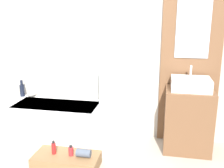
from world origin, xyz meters
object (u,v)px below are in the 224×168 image
Objects in this scene: vase_tall_dark at (22,90)px; vase_round_light at (31,93)px; bathtub at (57,122)px; sink at (191,84)px; bottle_soap_secondary at (71,151)px; bottle_soap_primary at (54,148)px; wooden_step_bench at (67,161)px.

vase_tall_dark is 1.96× the size of vase_round_light.
sink reaches higher than bathtub.
vase_round_light is at bearing 136.90° from bottle_soap_secondary.
bottle_soap_primary is (0.67, -0.82, -0.36)m from vase_round_light.
vase_round_light is 1.12m from bottle_soap_primary.
bottle_soap_primary is 1.28× the size of bottle_soap_secondary.
sink is at bearing 27.66° from bottle_soap_secondary.
bathtub is 3.08× the size of sink.
vase_tall_dark is (-0.98, 0.84, 0.54)m from wooden_step_bench.
wooden_step_bench is at bearing -40.89° from vase_tall_dark.
bathtub is 0.76m from vase_tall_dark.
vase_tall_dark is at bearing 139.11° from wooden_step_bench.
wooden_step_bench is 1.40m from vase_tall_dark.
vase_tall_dark is at bearing 170.02° from vase_round_light.
vase_round_light reaches higher than bathtub.
bathtub reaches higher than bottle_soap_secondary.
sink is 2.34m from vase_tall_dark.
bottle_soap_secondary is (0.20, 0.00, -0.02)m from bottle_soap_primary.
sink reaches higher than wooden_step_bench.
bottle_soap_primary is at bearing -45.55° from vase_tall_dark.
bathtub reaches higher than wooden_step_bench.
vase_tall_dark is 1.96× the size of bottle_soap_secondary.
bathtub is at bearing -21.99° from vase_tall_dark.
sink is at bearing 24.39° from bottle_soap_primary.
sink is 1.77m from bottle_soap_primary.
sink is at bearing 2.87° from bathtub.
bottle_soap_primary is (0.21, -0.59, -0.04)m from bathtub.
bathtub is 1.81m from sink.
vase_round_light is (-2.17, 0.14, -0.29)m from sink.
sink is 3.74× the size of bottle_soap_secondary.
vase_tall_dark is 0.16m from vase_round_light.
vase_round_light is (-0.82, 0.82, 0.50)m from wooden_step_bench.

